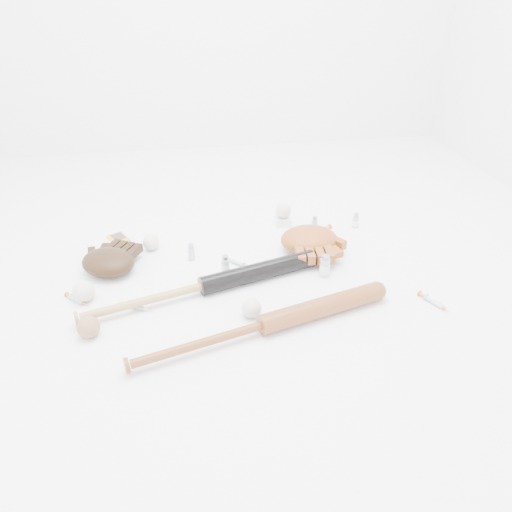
{
  "coord_description": "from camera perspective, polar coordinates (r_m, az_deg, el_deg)",
  "views": [
    {
      "loc": [
        -0.21,
        -1.63,
        1.06
      ],
      "look_at": [
        0.05,
        0.01,
        0.06
      ],
      "focal_mm": 35.0,
      "sensor_mm": 36.0,
      "label": 1
    }
  ],
  "objects": [
    {
      "name": "vial_4",
      "position": [
        1.92,
        -3.52,
        -1.01
      ],
      "size": [
        0.03,
        0.03,
        0.08
      ],
      "primitive_type": "cylinder",
      "color": "#AEB7BF",
      "rests_on": "ground"
    },
    {
      "name": "baseball_aged",
      "position": [
        1.71,
        -18.61,
        -7.68
      ],
      "size": [
        0.07,
        0.07,
        0.07
      ],
      "primitive_type": "sphere",
      "color": "#966A48",
      "rests_on": "ground"
    },
    {
      "name": "glove_tan",
      "position": [
        2.08,
        6.11,
        1.89
      ],
      "size": [
        0.3,
        0.3,
        0.1
      ],
      "primitive_type": null,
      "rotation": [
        0.0,
        0.0,
        3.07
      ],
      "color": "brown",
      "rests_on": "ground"
    },
    {
      "name": "glove_dark",
      "position": [
        2.01,
        -16.53,
        -0.65
      ],
      "size": [
        0.34,
        0.34,
        0.09
      ],
      "primitive_type": null,
      "rotation": [
        0.0,
        0.0,
        -0.51
      ],
      "color": "black",
      "rests_on": "ground"
    },
    {
      "name": "syringe_4",
      "position": [
        2.23,
        7.51,
        2.73
      ],
      "size": [
        0.14,
        0.13,
        0.02
      ],
      "primitive_type": null,
      "rotation": [
        0.0,
        0.0,
        3.87
      ],
      "color": "#ADBCC6",
      "rests_on": "ground"
    },
    {
      "name": "vial_1",
      "position": [
        2.3,
        11.32,
        4.0
      ],
      "size": [
        0.03,
        0.03,
        0.07
      ],
      "primitive_type": "cylinder",
      "color": "#AEB7BF",
      "rests_on": "ground"
    },
    {
      "name": "trading_card",
      "position": [
        2.26,
        -15.48,
        1.95
      ],
      "size": [
        0.11,
        0.12,
        0.01
      ],
      "primitive_type": "cube",
      "rotation": [
        0.0,
        0.0,
        0.48
      ],
      "color": "gold",
      "rests_on": "ground"
    },
    {
      "name": "syringe_0",
      "position": [
        1.8,
        -13.54,
        -5.68
      ],
      "size": [
        0.14,
        0.09,
        0.02
      ],
      "primitive_type": null,
      "rotation": [
        0.0,
        0.0,
        -0.48
      ],
      "color": "#ADBCC6",
      "rests_on": "ground"
    },
    {
      "name": "vial_2",
      "position": [
        2.03,
        -7.4,
        0.45
      ],
      "size": [
        0.03,
        0.03,
        0.07
      ],
      "primitive_type": "cylinder",
      "color": "#AEB7BF",
      "rests_on": "ground"
    },
    {
      "name": "syringe_3",
      "position": [
        1.88,
        19.71,
        -4.97
      ],
      "size": [
        0.09,
        0.16,
        0.02
      ],
      "primitive_type": null,
      "rotation": [
        0.0,
        0.0,
        -1.12
      ],
      "color": "#ADBCC6",
      "rests_on": "ground"
    },
    {
      "name": "pedestal",
      "position": [
        2.29,
        3.1,
        4.04
      ],
      "size": [
        0.07,
        0.07,
        0.04
      ],
      "primitive_type": "cube",
      "rotation": [
        0.0,
        0.0,
        -0.0
      ],
      "color": "white",
      "rests_on": "ground"
    },
    {
      "name": "bat_dark",
      "position": [
        1.82,
        -6.02,
        -3.41
      ],
      "size": [
        0.93,
        0.33,
        0.07
      ],
      "primitive_type": null,
      "rotation": [
        0.0,
        0.0,
        0.28
      ],
      "color": "black",
      "rests_on": "ground"
    },
    {
      "name": "vial_3",
      "position": [
        1.92,
        7.87,
        -1.13
      ],
      "size": [
        0.04,
        0.04,
        0.09
      ],
      "primitive_type": "cylinder",
      "color": "#AEB7BF",
      "rests_on": "ground"
    },
    {
      "name": "syringe_5",
      "position": [
        1.9,
        -19.8,
        -4.74
      ],
      "size": [
        0.12,
        0.11,
        0.02
      ],
      "primitive_type": null,
      "rotation": [
        0.0,
        0.0,
        -0.77
      ],
      "color": "#ADBCC6",
      "rests_on": "ground"
    },
    {
      "name": "bat_wood",
      "position": [
        1.63,
        0.86,
        -7.87
      ],
      "size": [
        0.93,
        0.33,
        0.07
      ],
      "primitive_type": null,
      "rotation": [
        0.0,
        0.0,
        0.28
      ],
      "color": "brown",
      "rests_on": "ground"
    },
    {
      "name": "baseball_on_pedestal",
      "position": [
        2.27,
        3.14,
        5.25
      ],
      "size": [
        0.07,
        0.07,
        0.07
      ],
      "primitive_type": "sphere",
      "color": "silver",
      "rests_on": "pedestal"
    },
    {
      "name": "baseball_left",
      "position": [
        1.88,
        -19.09,
        -3.81
      ],
      "size": [
        0.08,
        0.08,
        0.08
      ],
      "primitive_type": "sphere",
      "color": "silver",
      "rests_on": "ground"
    },
    {
      "name": "syringe_1",
      "position": [
        1.99,
        -2.19,
        -0.75
      ],
      "size": [
        0.12,
        0.12,
        0.02
      ],
      "primitive_type": null,
      "rotation": [
        0.0,
        0.0,
        2.34
      ],
      "color": "#ADBCC6",
      "rests_on": "ground"
    },
    {
      "name": "baseball_mid",
      "position": [
        1.7,
        -0.53,
        -5.96
      ],
      "size": [
        0.07,
        0.07,
        0.07
      ],
      "primitive_type": "sphere",
      "color": "silver",
      "rests_on": "ground"
    },
    {
      "name": "syringe_2",
      "position": [
        2.17,
        4.73,
        2.03
      ],
      "size": [
        0.1,
        0.16,
        0.02
      ],
      "primitive_type": null,
      "rotation": [
        0.0,
        0.0,
        1.09
      ],
      "color": "#ADBCC6",
      "rests_on": "ground"
    },
    {
      "name": "baseball_upper",
      "position": [
        2.13,
        -11.91,
        1.56
      ],
      "size": [
        0.07,
        0.07,
        0.07
      ],
      "primitive_type": "sphere",
      "color": "silver",
      "rests_on": "ground"
    },
    {
      "name": "vial_0",
      "position": [
        2.24,
        6.71,
        3.68
      ],
      "size": [
        0.03,
        0.03,
        0.07
      ],
      "primitive_type": "cylinder",
      "color": "#AEB7BF",
      "rests_on": "ground"
    }
  ]
}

